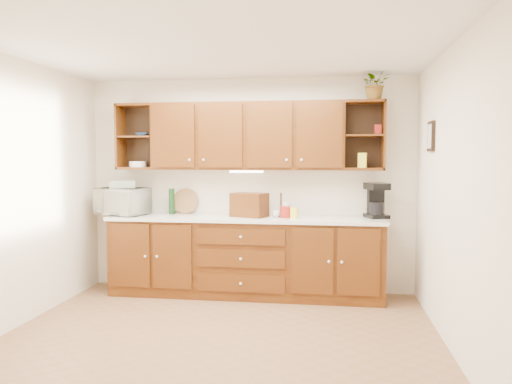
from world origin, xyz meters
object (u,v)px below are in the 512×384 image
(microwave, at_px, (122,201))
(coffee_maker, at_px, (376,201))
(bread_box, at_px, (249,205))
(potted_plant, at_px, (375,84))

(microwave, bearing_deg, coffee_maker, 19.18)
(microwave, xyz_separation_m, coffee_maker, (3.04, 0.14, 0.03))
(bread_box, bearing_deg, coffee_maker, 25.90)
(bread_box, bearing_deg, potted_plant, 23.67)
(bread_box, xyz_separation_m, coffee_maker, (1.47, 0.13, 0.05))
(microwave, distance_m, coffee_maker, 3.04)
(microwave, xyz_separation_m, bread_box, (1.57, 0.01, -0.02))
(bread_box, distance_m, coffee_maker, 1.48)
(microwave, height_order, bread_box, microwave)
(coffee_maker, bearing_deg, bread_box, 165.12)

